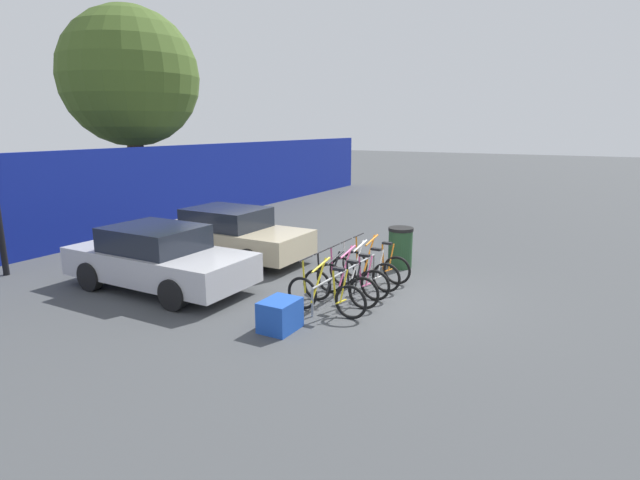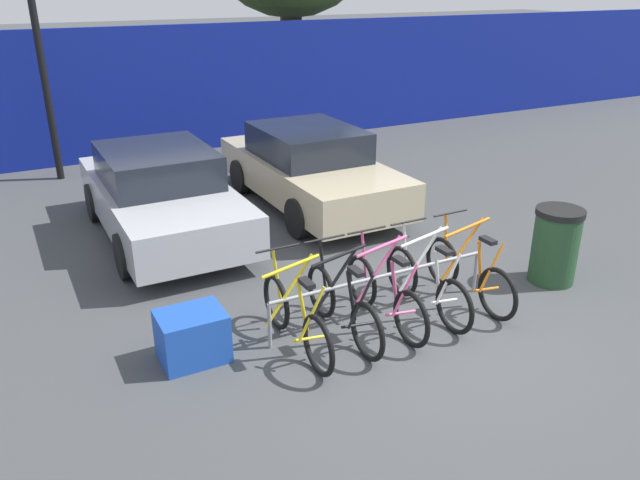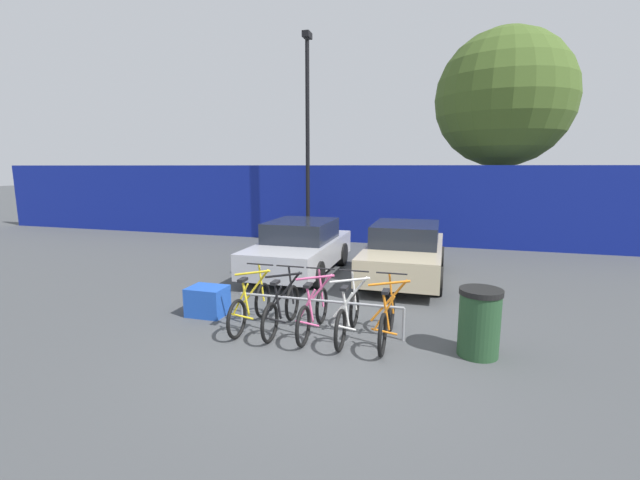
# 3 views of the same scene
# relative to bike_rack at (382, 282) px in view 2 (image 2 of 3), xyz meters

# --- Properties ---
(ground_plane) EXTENTS (120.00, 120.00, 0.00)m
(ground_plane) POSITION_rel_bike_rack_xyz_m (0.35, -0.68, -0.47)
(ground_plane) COLOR #424447
(hoarding_wall) EXTENTS (36.00, 0.16, 2.85)m
(hoarding_wall) POSITION_rel_bike_rack_xyz_m (0.35, 8.82, 0.95)
(hoarding_wall) COLOR navy
(hoarding_wall) RESTS_ON ground
(bike_rack) EXTENTS (2.95, 0.04, 0.57)m
(bike_rack) POSITION_rel_bike_rack_xyz_m (0.00, 0.00, 0.00)
(bike_rack) COLOR gray
(bike_rack) RESTS_ON ground
(bicycle_yellow) EXTENTS (0.68, 1.71, 1.05)m
(bicycle_yellow) POSITION_rel_bike_rack_xyz_m (-1.20, -0.15, -0.10)
(bicycle_yellow) COLOR black
(bicycle_yellow) RESTS_ON ground
(bicycle_black) EXTENTS (0.68, 1.71, 1.05)m
(bicycle_black) POSITION_rel_bike_rack_xyz_m (-0.61, -0.15, -0.10)
(bicycle_black) COLOR black
(bicycle_black) RESTS_ON ground
(bicycle_pink) EXTENTS (0.68, 1.71, 1.05)m
(bicycle_pink) POSITION_rel_bike_rack_xyz_m (-0.05, -0.15, -0.10)
(bicycle_pink) COLOR black
(bicycle_pink) RESTS_ON ground
(bicycle_white) EXTENTS (0.68, 1.71, 1.05)m
(bicycle_white) POSITION_rel_bike_rack_xyz_m (0.56, -0.15, -0.10)
(bicycle_white) COLOR black
(bicycle_white) RESTS_ON ground
(bicycle_orange) EXTENTS (0.68, 1.71, 1.05)m
(bicycle_orange) POSITION_rel_bike_rack_xyz_m (1.20, -0.15, -0.10)
(bicycle_orange) COLOR black
(bicycle_orange) RESTS_ON ground
(car_silver) EXTENTS (1.91, 4.25, 1.40)m
(car_silver) POSITION_rel_bike_rack_xyz_m (-1.62, 3.79, 0.22)
(car_silver) COLOR #B7B7BC
(car_silver) RESTS_ON ground
(car_beige) EXTENTS (1.91, 4.32, 1.40)m
(car_beige) POSITION_rel_bike_rack_xyz_m (1.09, 4.02, 0.22)
(car_beige) COLOR #C1B28E
(car_beige) RESTS_ON ground
(trash_bin) EXTENTS (0.63, 0.63, 1.03)m
(trash_bin) POSITION_rel_bike_rack_xyz_m (2.58, -0.24, 0.04)
(trash_bin) COLOR #234728
(trash_bin) RESTS_ON ground
(cargo_crate) EXTENTS (0.70, 0.56, 0.55)m
(cargo_crate) POSITION_rel_bike_rack_xyz_m (-2.26, 0.19, -0.20)
(cargo_crate) COLOR blue
(cargo_crate) RESTS_ON ground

